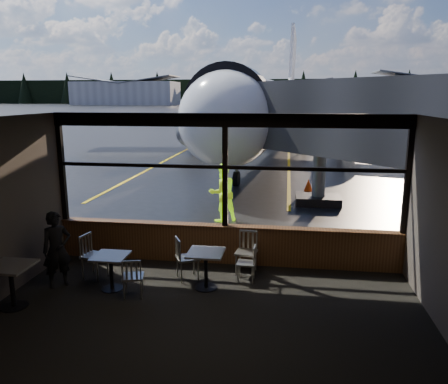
% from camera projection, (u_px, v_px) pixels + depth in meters
% --- Properties ---
extents(ground_plane, '(520.00, 520.00, 0.00)m').
position_uv_depth(ground_plane, '(284.00, 110.00, 126.32)').
color(ground_plane, black).
rests_on(ground_plane, ground).
extents(carpet_floor, '(8.00, 6.00, 0.01)m').
position_uv_depth(carpet_floor, '(200.00, 327.00, 7.44)').
color(carpet_floor, black).
rests_on(carpet_floor, ground).
extents(ceiling, '(8.00, 6.00, 0.04)m').
position_uv_depth(ceiling, '(198.00, 121.00, 6.69)').
color(ceiling, '#38332D').
rests_on(ceiling, ground).
extents(wall_back, '(8.00, 0.04, 3.50)m').
position_uv_depth(wall_back, '(137.00, 323.00, 4.17)').
color(wall_back, '#4A413B').
rests_on(wall_back, ground).
extents(window_sill, '(8.00, 0.28, 0.90)m').
position_uv_depth(window_sill, '(225.00, 245.00, 10.25)').
color(window_sill, '#533019').
rests_on(window_sill, ground).
extents(window_header, '(8.00, 0.18, 0.30)m').
position_uv_depth(window_header, '(225.00, 120.00, 9.62)').
color(window_header, black).
rests_on(window_header, ground).
extents(mullion_left, '(0.12, 0.12, 2.60)m').
position_uv_depth(mullion_left, '(62.00, 167.00, 10.43)').
color(mullion_left, black).
rests_on(mullion_left, ground).
extents(mullion_centre, '(0.12, 0.12, 2.60)m').
position_uv_depth(mullion_centre, '(225.00, 171.00, 9.87)').
color(mullion_centre, black).
rests_on(mullion_centre, ground).
extents(mullion_right, '(0.12, 0.12, 2.60)m').
position_uv_depth(mullion_right, '(408.00, 176.00, 9.32)').
color(mullion_right, black).
rests_on(mullion_right, ground).
extents(window_transom, '(8.00, 0.10, 0.08)m').
position_uv_depth(window_transom, '(225.00, 167.00, 9.85)').
color(window_transom, black).
rests_on(window_transom, ground).
extents(airliner, '(32.82, 38.20, 10.90)m').
position_uv_depth(airliner, '(273.00, 72.00, 29.50)').
color(airliner, white).
rests_on(airliner, ground_plane).
extents(jet_bridge, '(9.59, 11.72, 5.11)m').
position_uv_depth(jet_bridge, '(355.00, 136.00, 14.61)').
color(jet_bridge, '#29292B').
rests_on(jet_bridge, ground_plane).
extents(cafe_table_near, '(0.72, 0.72, 0.79)m').
position_uv_depth(cafe_table_near, '(206.00, 270.00, 8.90)').
color(cafe_table_near, gray).
rests_on(cafe_table_near, carpet_floor).
extents(cafe_table_mid, '(0.67, 0.67, 0.74)m').
position_uv_depth(cafe_table_mid, '(111.00, 272.00, 8.85)').
color(cafe_table_mid, gray).
rests_on(cafe_table_mid, carpet_floor).
extents(cafe_table_left, '(0.76, 0.76, 0.84)m').
position_uv_depth(cafe_table_left, '(12.00, 286.00, 8.09)').
color(cafe_table_left, gray).
rests_on(cafe_table_left, carpet_floor).
extents(chair_near_e, '(0.44, 0.44, 0.80)m').
position_uv_depth(chair_near_e, '(246.00, 263.00, 9.25)').
color(chair_near_e, beige).
rests_on(chair_near_e, carpet_floor).
extents(chair_near_w, '(0.70, 0.70, 0.95)m').
position_uv_depth(chair_near_w, '(188.00, 258.00, 9.33)').
color(chair_near_w, '#ADAA9C').
rests_on(chair_near_w, carpet_floor).
extents(chair_near_n, '(0.57, 0.57, 0.94)m').
position_uv_depth(chair_near_n, '(246.00, 253.00, 9.66)').
color(chair_near_n, '#AAA59A').
rests_on(chair_near_n, carpet_floor).
extents(chair_mid_s, '(0.55, 0.55, 0.83)m').
position_uv_depth(chair_mid_s, '(133.00, 277.00, 8.51)').
color(chair_mid_s, '#BCB6AA').
rests_on(chair_mid_s, carpet_floor).
extents(chair_mid_w, '(0.62, 0.62, 0.97)m').
position_uv_depth(chair_mid_w, '(95.00, 256.00, 9.43)').
color(chair_mid_w, '#B1ACA0').
rests_on(chair_mid_w, carpet_floor).
extents(passenger, '(0.69, 0.67, 1.59)m').
position_uv_depth(passenger, '(57.00, 250.00, 8.92)').
color(passenger, black).
rests_on(passenger, carpet_floor).
extents(ground_crew, '(1.12, 1.07, 1.83)m').
position_uv_depth(ground_crew, '(222.00, 193.00, 13.65)').
color(ground_crew, '#BFF219').
rests_on(ground_crew, ground_plane).
extents(cone_nose, '(0.36, 0.36, 0.50)m').
position_uv_depth(cone_nose, '(308.00, 185.00, 18.18)').
color(cone_nose, '#FF5C08').
rests_on(cone_nose, ground_plane).
extents(hangar_left, '(45.00, 18.00, 11.00)m').
position_uv_depth(hangar_left, '(126.00, 92.00, 192.96)').
color(hangar_left, silver).
rests_on(hangar_left, ground_plane).
extents(hangar_mid, '(38.00, 15.00, 10.00)m').
position_uv_depth(hangar_mid, '(286.00, 93.00, 188.07)').
color(hangar_mid, silver).
rests_on(hangar_mid, ground_plane).
extents(hangar_right, '(50.00, 20.00, 12.00)m').
position_uv_depth(hangar_right, '(438.00, 91.00, 172.66)').
color(hangar_right, silver).
rests_on(hangar_right, ground_plane).
extents(fuel_tank_a, '(8.00, 8.00, 6.00)m').
position_uv_depth(fuel_tank_a, '(216.00, 98.00, 189.81)').
color(fuel_tank_a, silver).
rests_on(fuel_tank_a, ground_plane).
extents(fuel_tank_b, '(8.00, 8.00, 6.00)m').
position_uv_depth(fuel_tank_b, '(239.00, 98.00, 188.41)').
color(fuel_tank_b, silver).
rests_on(fuel_tank_b, ground_plane).
extents(fuel_tank_c, '(8.00, 8.00, 6.00)m').
position_uv_depth(fuel_tank_c, '(262.00, 98.00, 187.00)').
color(fuel_tank_c, silver).
rests_on(fuel_tank_c, ground_plane).
extents(treeline, '(360.00, 3.00, 12.00)m').
position_uv_depth(treeline, '(286.00, 92.00, 212.01)').
color(treeline, black).
rests_on(treeline, ground_plane).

